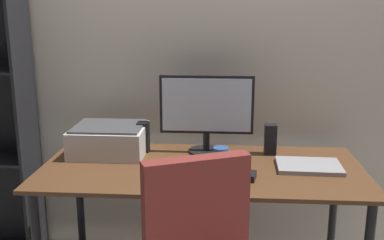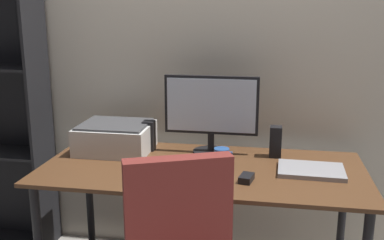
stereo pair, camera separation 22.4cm
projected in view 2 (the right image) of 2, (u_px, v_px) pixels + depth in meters
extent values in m
cube|color=beige|center=(217.00, 47.00, 2.70)|extent=(6.40, 0.10, 2.60)
cube|color=#56351E|center=(202.00, 169.00, 2.31)|extent=(1.64, 0.76, 0.02)
cylinder|color=black|center=(90.00, 199.00, 2.83)|extent=(0.04, 0.04, 0.72)
cylinder|color=black|center=(342.00, 219.00, 2.58)|extent=(0.04, 0.04, 0.72)
cylinder|color=black|center=(211.00, 151.00, 2.53)|extent=(0.20, 0.20, 0.01)
cylinder|color=black|center=(211.00, 142.00, 2.52)|extent=(0.04, 0.04, 0.10)
cube|color=black|center=(211.00, 105.00, 2.47)|extent=(0.52, 0.03, 0.32)
cube|color=silver|center=(211.00, 106.00, 2.45)|extent=(0.49, 0.01, 0.29)
cube|color=silver|center=(202.00, 178.00, 2.13)|extent=(0.29, 0.12, 0.02)
cube|color=black|center=(246.00, 178.00, 2.11)|extent=(0.07, 0.11, 0.03)
cylinder|color=#285193|center=(222.00, 157.00, 2.31)|extent=(0.08, 0.08, 0.09)
cube|color=#285193|center=(231.00, 157.00, 2.30)|extent=(0.02, 0.01, 0.05)
cube|color=#99999E|center=(311.00, 170.00, 2.23)|extent=(0.33, 0.24, 0.02)
cube|color=black|center=(149.00, 135.00, 2.56)|extent=(0.06, 0.07, 0.17)
cube|color=black|center=(275.00, 142.00, 2.45)|extent=(0.06, 0.07, 0.17)
cube|color=silver|center=(116.00, 138.00, 2.55)|extent=(0.40, 0.34, 0.15)
cube|color=#424244|center=(115.00, 124.00, 2.53)|extent=(0.37, 0.31, 0.01)
cube|color=maroon|center=(179.00, 224.00, 1.68)|extent=(0.40, 0.22, 0.52)
cube|color=black|center=(40.00, 113.00, 2.77)|extent=(0.02, 0.28, 1.81)
cube|color=black|center=(0.00, 239.00, 3.05)|extent=(0.73, 0.26, 0.02)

